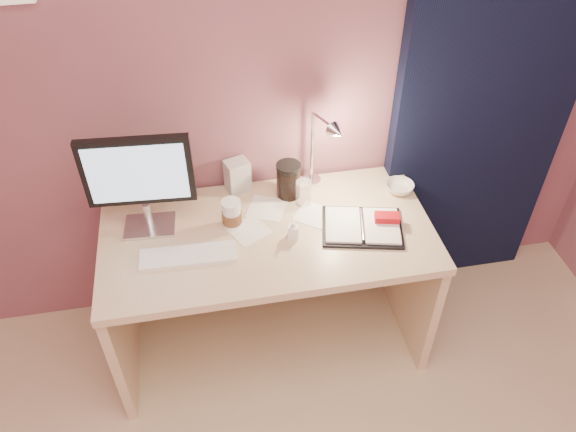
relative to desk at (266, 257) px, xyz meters
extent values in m
plane|color=#935564|center=(0.00, 0.30, 0.75)|extent=(3.50, 0.00, 3.50)
cube|color=black|center=(1.05, 0.24, 0.60)|extent=(0.85, 0.08, 2.20)
cube|color=beige|center=(0.00, -0.07, 0.21)|extent=(1.40, 0.70, 0.04)
cube|color=beige|center=(-0.68, -0.07, -0.16)|extent=(0.04, 0.66, 0.69)
cube|color=beige|center=(0.68, -0.07, -0.16)|extent=(0.04, 0.66, 0.69)
cube|color=beige|center=(0.00, 0.26, -0.10)|extent=(1.32, 0.03, 0.55)
cube|color=silver|center=(-0.49, 0.05, 0.23)|extent=(0.22, 0.17, 0.01)
cylinder|color=silver|center=(-0.49, 0.05, 0.30)|extent=(0.03, 0.03, 0.11)
cube|color=black|center=(-0.49, 0.05, 0.53)|extent=(0.43, 0.06, 0.30)
cube|color=#A9CBE6|center=(-0.48, 0.02, 0.53)|extent=(0.38, 0.03, 0.26)
cube|color=white|center=(-0.34, -0.16, 0.23)|extent=(0.39, 0.13, 0.02)
cube|color=black|center=(0.40, -0.13, 0.23)|extent=(0.38, 0.32, 0.01)
cube|color=white|center=(0.32, -0.11, 0.24)|extent=(0.19, 0.25, 0.01)
cube|color=white|center=(0.48, -0.15, 0.24)|extent=(0.19, 0.25, 0.01)
cube|color=#B10F1B|center=(0.51, -0.12, 0.26)|extent=(0.11, 0.07, 0.03)
cube|color=white|center=(-0.08, -0.05, 0.23)|extent=(0.20, 0.20, 0.00)
cube|color=white|center=(0.02, 0.08, 0.23)|extent=(0.21, 0.21, 0.00)
cube|color=white|center=(0.21, 0.00, 0.23)|extent=(0.20, 0.20, 0.00)
cylinder|color=white|center=(-0.14, -0.01, 0.29)|extent=(0.08, 0.08, 0.12)
cylinder|color=brown|center=(-0.14, -0.01, 0.28)|extent=(0.08, 0.08, 0.05)
cylinder|color=white|center=(-0.14, -0.01, 0.36)|extent=(0.08, 0.08, 0.01)
cylinder|color=white|center=(0.19, 0.08, 0.29)|extent=(0.07, 0.07, 0.12)
imported|color=silver|center=(0.64, 0.08, 0.25)|extent=(0.17, 0.17, 0.04)
imported|color=white|center=(0.10, -0.13, 0.27)|extent=(0.05, 0.05, 0.09)
cylinder|color=black|center=(0.13, 0.15, 0.30)|extent=(0.11, 0.11, 0.15)
cube|color=silver|center=(-0.09, 0.24, 0.30)|extent=(0.12, 0.11, 0.15)
cylinder|color=silver|center=(0.25, 0.23, 0.23)|extent=(0.09, 0.09, 0.02)
cylinder|color=silver|center=(0.25, 0.23, 0.41)|extent=(0.01, 0.01, 0.35)
cone|color=silver|center=(0.19, 0.08, 0.58)|extent=(0.09, 0.08, 0.07)
camera|label=1|loc=(-0.23, -1.78, 1.85)|focal=35.00mm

